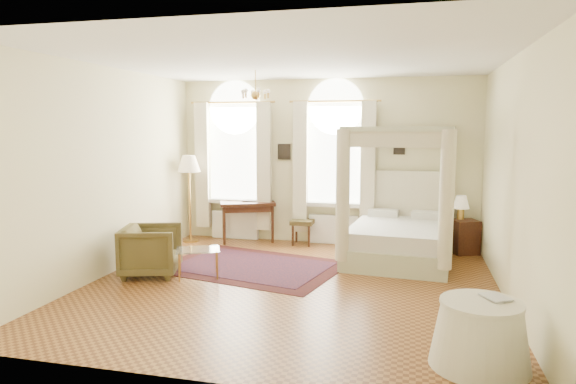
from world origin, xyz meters
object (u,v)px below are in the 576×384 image
object	(u,v)px
writing_desk	(248,208)
coffee_table	(198,252)
canopy_bed	(399,231)
armchair	(151,250)
stool	(303,224)
floor_lamp	(189,168)
nightstand	(465,237)
side_table	(480,334)

from	to	relation	value
writing_desk	coffee_table	size ratio (longest dim) A/B	1.56
canopy_bed	armchair	size ratio (longest dim) A/B	2.68
stool	armchair	xyz separation A→B (m)	(-1.89, -2.67, -0.02)
canopy_bed	writing_desk	distance (m)	3.20
floor_lamp	armchair	bearing A→B (deg)	-80.30
nightstand	armchair	world-z (taller)	armchair
writing_desk	floor_lamp	world-z (taller)	floor_lamp
stool	side_table	xyz separation A→B (m)	(2.81, -4.76, -0.10)
floor_lamp	side_table	xyz separation A→B (m)	(5.11, -4.46, -1.19)
coffee_table	floor_lamp	xyz separation A→B (m)	(-1.18, 2.31, 1.11)
floor_lamp	side_table	size ratio (longest dim) A/B	1.83
canopy_bed	floor_lamp	xyz separation A→B (m)	(-4.22, 0.58, 0.98)
nightstand	coffee_table	size ratio (longest dim) A/B	0.80
stool	floor_lamp	world-z (taller)	floor_lamp
side_table	floor_lamp	bearing A→B (deg)	138.86
writing_desk	side_table	size ratio (longest dim) A/B	1.27
side_table	stool	bearing A→B (deg)	120.55
canopy_bed	stool	size ratio (longest dim) A/B	4.66
nightstand	coffee_table	distance (m)	4.96
side_table	canopy_bed	bearing A→B (deg)	102.86
canopy_bed	coffee_table	distance (m)	3.50
canopy_bed	floor_lamp	size ratio (longest dim) A/B	1.33
nightstand	floor_lamp	size ratio (longest dim) A/B	0.36
coffee_table	writing_desk	bearing A→B (deg)	90.80
writing_desk	coffee_table	distance (m)	2.62
nightstand	writing_desk	xyz separation A→B (m)	(-4.26, 0.00, 0.39)
stool	side_table	bearing A→B (deg)	-59.45
writing_desk	armchair	world-z (taller)	writing_desk
armchair	floor_lamp	size ratio (longest dim) A/B	0.50
coffee_table	side_table	distance (m)	4.48
nightstand	side_table	size ratio (longest dim) A/B	0.65
canopy_bed	nightstand	distance (m)	1.48
stool	armchair	size ratio (longest dim) A/B	0.57
nightstand	writing_desk	distance (m)	4.27
coffee_table	side_table	xyz separation A→B (m)	(3.93, -2.15, -0.08)
canopy_bed	armchair	world-z (taller)	canopy_bed
stool	armchair	bearing A→B (deg)	-125.39
nightstand	writing_desk	bearing A→B (deg)	180.00
armchair	floor_lamp	world-z (taller)	floor_lamp
canopy_bed	floor_lamp	bearing A→B (deg)	172.19
armchair	coffee_table	xyz separation A→B (m)	(0.78, 0.06, 0.01)
nightstand	stool	world-z (taller)	nightstand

